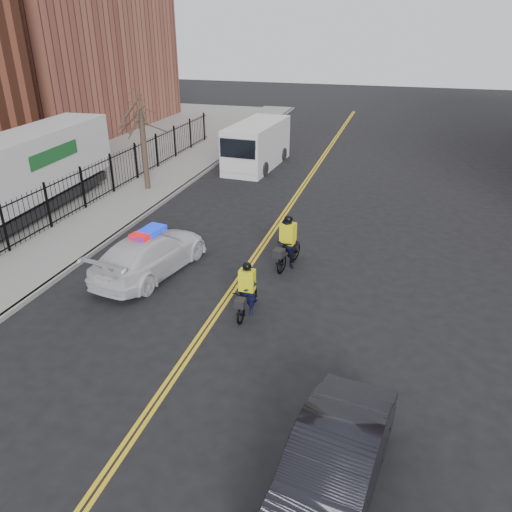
{
  "coord_description": "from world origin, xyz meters",
  "views": [
    {
      "loc": [
        4.78,
        -12.35,
        8.08
      ],
      "look_at": [
        0.78,
        1.34,
        1.3
      ],
      "focal_mm": 35.0,
      "sensor_mm": 36.0,
      "label": 1
    }
  ],
  "objects_px": {
    "semi_trailer": "(21,172)",
    "cyclist_near": "(247,296)",
    "police_cruiser": "(150,253)",
    "dark_sedan": "(332,467)",
    "cyclist_far": "(288,247)",
    "cargo_van": "(256,146)"
  },
  "relations": [
    {
      "from": "dark_sedan",
      "to": "cyclist_near",
      "type": "relative_size",
      "value": 2.48
    },
    {
      "from": "semi_trailer",
      "to": "cyclist_near",
      "type": "xyz_separation_m",
      "value": [
        11.9,
        -5.1,
        -1.45
      ]
    },
    {
      "from": "cargo_van",
      "to": "cyclist_far",
      "type": "xyz_separation_m",
      "value": [
        4.86,
        -12.64,
        -0.49
      ]
    },
    {
      "from": "cyclist_far",
      "to": "semi_trailer",
      "type": "bearing_deg",
      "value": -175.77
    },
    {
      "from": "dark_sedan",
      "to": "semi_trailer",
      "type": "bearing_deg",
      "value": 153.14
    },
    {
      "from": "cyclist_near",
      "to": "dark_sedan",
      "type": "bearing_deg",
      "value": -57.95
    },
    {
      "from": "police_cruiser",
      "to": "cyclist_near",
      "type": "height_order",
      "value": "cyclist_near"
    },
    {
      "from": "dark_sedan",
      "to": "cyclist_near",
      "type": "distance_m",
      "value": 6.61
    },
    {
      "from": "dark_sedan",
      "to": "cyclist_far",
      "type": "relative_size",
      "value": 2.17
    },
    {
      "from": "dark_sedan",
      "to": "cyclist_near",
      "type": "xyz_separation_m",
      "value": [
        -3.37,
        5.68,
        -0.13
      ]
    },
    {
      "from": "semi_trailer",
      "to": "cyclist_far",
      "type": "relative_size",
      "value": 5.78
    },
    {
      "from": "police_cruiser",
      "to": "cyclist_far",
      "type": "height_order",
      "value": "cyclist_far"
    },
    {
      "from": "police_cruiser",
      "to": "dark_sedan",
      "type": "relative_size",
      "value": 1.19
    },
    {
      "from": "cargo_van",
      "to": "cyclist_near",
      "type": "bearing_deg",
      "value": -70.98
    },
    {
      "from": "police_cruiser",
      "to": "cargo_van",
      "type": "distance_m",
      "value": 14.41
    },
    {
      "from": "police_cruiser",
      "to": "semi_trailer",
      "type": "distance_m",
      "value": 8.67
    },
    {
      "from": "dark_sedan",
      "to": "semi_trailer",
      "type": "xyz_separation_m",
      "value": [
        -15.27,
        10.78,
        1.33
      ]
    },
    {
      "from": "police_cruiser",
      "to": "dark_sedan",
      "type": "bearing_deg",
      "value": 144.75
    },
    {
      "from": "dark_sedan",
      "to": "police_cruiser",
      "type": "bearing_deg",
      "value": 143.53
    },
    {
      "from": "dark_sedan",
      "to": "cargo_van",
      "type": "xyz_separation_m",
      "value": [
        -7.78,
        21.77,
        0.54
      ]
    },
    {
      "from": "police_cruiser",
      "to": "cyclist_far",
      "type": "relative_size",
      "value": 2.59
    },
    {
      "from": "police_cruiser",
      "to": "cyclist_far",
      "type": "bearing_deg",
      "value": -149.04
    }
  ]
}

